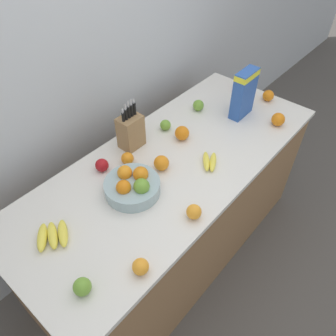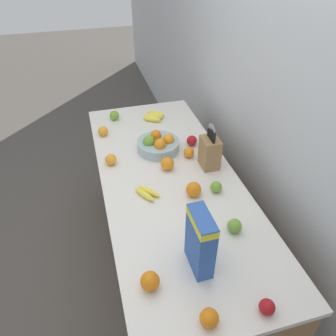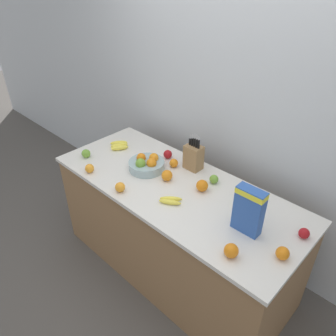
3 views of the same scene
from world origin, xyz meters
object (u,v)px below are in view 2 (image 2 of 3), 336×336
at_px(apple_middle, 234,226).
at_px(orange_near_bowl, 150,281).
at_px(orange_front_right, 167,164).
at_px(cereal_box, 200,240).
at_px(orange_front_center, 111,160).
at_px(orange_mid_right, 103,131).
at_px(apple_by_knife_block, 192,141).
at_px(knife_block, 210,152).
at_px(orange_mid_left, 194,189).
at_px(banana_bunch_left, 154,116).
at_px(apple_rightmost, 267,307).
at_px(orange_by_cereal, 189,153).
at_px(apple_front, 114,115).
at_px(apple_leftmost, 216,187).
at_px(banana_bunch_right, 147,193).
at_px(fruit_bowl, 158,144).
at_px(orange_front_left, 209,318).

relative_size(apple_middle, orange_near_bowl, 0.88).
xyz_separation_m(orange_near_bowl, orange_front_right, (-0.78, 0.29, -0.00)).
height_order(cereal_box, orange_front_center, cereal_box).
bearing_deg(orange_mid_right, cereal_box, 13.17).
bearing_deg(orange_near_bowl, apple_by_knife_block, 152.19).
relative_size(knife_block, orange_mid_left, 3.53).
height_order(apple_by_knife_block, orange_near_bowl, orange_near_bowl).
xyz_separation_m(apple_by_knife_block, orange_front_center, (0.07, -0.57, 0.00)).
height_order(banana_bunch_left, orange_mid_left, orange_mid_left).
relative_size(orange_mid_right, orange_near_bowl, 0.85).
distance_m(knife_block, apple_rightmost, 0.99).
bearing_deg(orange_by_cereal, apple_front, -147.62).
relative_size(banana_bunch_left, apple_leftmost, 2.95).
distance_m(banana_bunch_left, orange_mid_right, 0.43).
height_order(knife_block, banana_bunch_right, knife_block).
height_order(apple_middle, orange_by_cereal, apple_middle).
xyz_separation_m(fruit_bowl, orange_front_left, (1.21, -0.10, -0.01)).
distance_m(orange_mid_right, orange_near_bowl, 1.29).
xyz_separation_m(banana_bunch_left, apple_by_knife_block, (0.44, 0.17, 0.01)).
bearing_deg(apple_by_knife_block, apple_rightmost, -4.72).
bearing_deg(banana_bunch_right, orange_front_center, -155.74).
height_order(apple_front, orange_mid_left, orange_mid_left).
xyz_separation_m(apple_middle, orange_front_right, (-0.58, -0.19, 0.01)).
distance_m(fruit_bowl, apple_leftmost, 0.54).
bearing_deg(apple_by_knife_block, knife_block, 6.37).
bearing_deg(knife_block, banana_bunch_left, -164.24).
bearing_deg(apple_front, fruit_bowl, 24.35).
bearing_deg(orange_near_bowl, apple_middle, 112.18).
relative_size(cereal_box, orange_near_bowl, 3.70).
relative_size(apple_middle, orange_mid_right, 1.04).
relative_size(apple_front, orange_front_right, 0.87).
bearing_deg(orange_front_right, apple_by_knife_block, 132.82).
height_order(fruit_bowl, banana_bunch_right, fruit_bowl).
bearing_deg(apple_leftmost, orange_near_bowl, -45.24).
bearing_deg(orange_near_bowl, fruit_bowl, 163.95).
relative_size(apple_rightmost, orange_front_left, 0.86).
relative_size(knife_block, orange_mid_right, 4.30).
bearing_deg(banana_bunch_right, fruit_bowl, 157.62).
bearing_deg(apple_front, apple_middle, 17.78).
bearing_deg(cereal_box, banana_bunch_right, -167.32).
distance_m(banana_bunch_right, orange_mid_right, 0.73).
xyz_separation_m(cereal_box, apple_front, (-1.45, -0.18, -0.13)).
relative_size(banana_bunch_left, orange_front_center, 2.72).
bearing_deg(apple_rightmost, apple_by_knife_block, 175.28).
xyz_separation_m(banana_bunch_left, banana_bunch_right, (0.86, -0.25, -0.00)).
relative_size(knife_block, apple_middle, 4.14).
bearing_deg(cereal_box, orange_mid_right, -167.65).
bearing_deg(orange_near_bowl, orange_mid_right, -177.73).
height_order(fruit_bowl, orange_front_center, fruit_bowl).
height_order(apple_rightmost, orange_mid_right, orange_mid_right).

